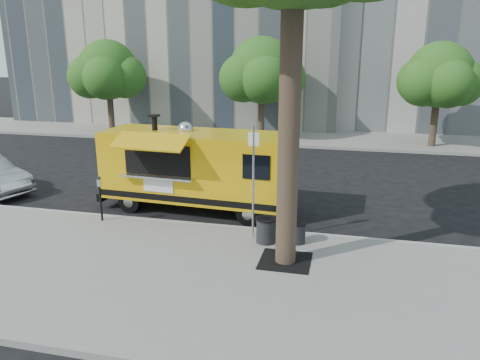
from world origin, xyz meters
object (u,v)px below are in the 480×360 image
object	(u,v)px
far_tree_c	(439,75)
trash_bin_right	(297,232)
far_tree_b	(262,70)
parking_meter	(100,193)
food_truck	(194,168)
sign_post	(253,176)
far_tree_a	(108,70)
trash_bin_left	(266,229)

from	to	relation	value
far_tree_c	trash_bin_right	size ratio (longest dim) A/B	9.25
far_tree_b	parking_meter	xyz separation A→B (m)	(-2.00, -14.05, -2.85)
far_tree_b	food_truck	distance (m)	12.37
sign_post	food_truck	size ratio (longest dim) A/B	0.49
far_tree_c	parking_meter	distance (m)	17.82
sign_post	trash_bin_right	distance (m)	1.83
far_tree_b	food_truck	xyz separation A→B (m)	(0.19, -12.13, -2.43)
far_tree_c	far_tree_a	bearing A→B (deg)	-179.68
far_tree_c	parking_meter	world-z (taller)	far_tree_c
far_tree_a	sign_post	bearing A→B (deg)	-50.17
far_tree_a	far_tree_c	distance (m)	18.00
far_tree_c	far_tree_b	bearing A→B (deg)	178.09
sign_post	trash_bin_left	world-z (taller)	sign_post
trash_bin_left	trash_bin_right	xyz separation A→B (m)	(0.78, 0.16, -0.05)
sign_post	food_truck	world-z (taller)	sign_post
sign_post	trash_bin_left	size ratio (longest dim) A/B	4.52
food_truck	far_tree_a	bearing A→B (deg)	131.37
parking_meter	far_tree_b	bearing A→B (deg)	81.90
far_tree_c	trash_bin_left	bearing A→B (deg)	-113.08
far_tree_a	food_truck	size ratio (longest dim) A/B	0.87
far_tree_a	parking_meter	bearing A→B (deg)	-62.85
parking_meter	trash_bin_right	xyz separation A→B (m)	(5.73, -0.29, -0.53)
far_tree_a	parking_meter	size ratio (longest dim) A/B	4.01
trash_bin_right	far_tree_a	bearing A→B (deg)	132.42
sign_post	parking_meter	distance (m)	4.64
far_tree_b	trash_bin_left	xyz separation A→B (m)	(2.95, -14.49, -3.33)
sign_post	trash_bin_left	bearing A→B (deg)	-31.48
far_tree_a	trash_bin_left	world-z (taller)	far_tree_a
far_tree_c	sign_post	bearing A→B (deg)	-114.81
far_tree_a	parking_meter	distance (m)	15.59
far_tree_a	far_tree_c	xyz separation A→B (m)	(18.00, 0.10, -0.06)
trash_bin_left	trash_bin_right	distance (m)	0.80
far_tree_c	trash_bin_right	distance (m)	15.34
far_tree_b	far_tree_c	size ratio (longest dim) A/B	1.06
far_tree_a	food_truck	xyz separation A→B (m)	(9.19, -11.73, -2.38)
far_tree_b	far_tree_c	world-z (taller)	far_tree_b
parking_meter	far_tree_c	bearing A→B (deg)	51.34
far_tree_c	trash_bin_right	world-z (taller)	far_tree_c
far_tree_b	trash_bin_left	world-z (taller)	far_tree_b
far_tree_c	sign_post	size ratio (longest dim) A/B	1.74
sign_post	trash_bin_left	xyz separation A→B (m)	(0.40, -0.24, -1.35)
far_tree_b	far_tree_c	bearing A→B (deg)	-1.91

